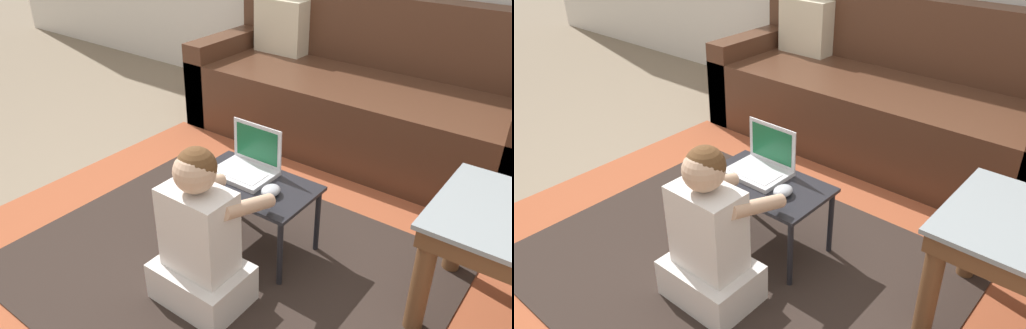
# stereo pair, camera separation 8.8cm
# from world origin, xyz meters

# --- Properties ---
(ground_plane) EXTENTS (16.00, 16.00, 0.00)m
(ground_plane) POSITION_xyz_m (0.00, 0.00, 0.00)
(ground_plane) COLOR #7F705B
(area_rug) EXTENTS (2.45, 1.97, 0.01)m
(area_rug) POSITION_xyz_m (0.04, -0.09, 0.00)
(area_rug) COLOR #9E4C2D
(area_rug) RESTS_ON ground_plane
(couch) EXTENTS (2.15, 0.82, 0.88)m
(couch) POSITION_xyz_m (-0.08, 1.35, 0.30)
(couch) COLOR #4C2D1E
(couch) RESTS_ON ground_plane
(laptop_desk) EXTENTS (0.55, 0.33, 0.34)m
(laptop_desk) POSITION_xyz_m (0.04, 0.10, 0.29)
(laptop_desk) COLOR black
(laptop_desk) RESTS_ON ground_plane
(laptop) EXTENTS (0.26, 0.20, 0.21)m
(laptop) POSITION_xyz_m (-0.03, 0.15, 0.37)
(laptop) COLOR silver
(laptop) RESTS_ON laptop_desk
(computer_mouse) EXTENTS (0.07, 0.09, 0.04)m
(computer_mouse) POSITION_xyz_m (0.16, 0.07, 0.36)
(computer_mouse) COLOR #B2B7C1
(computer_mouse) RESTS_ON laptop_desk
(person_seated) EXTENTS (0.36, 0.41, 0.68)m
(person_seated) POSITION_xyz_m (0.09, -0.28, 0.29)
(person_seated) COLOR silver
(person_seated) RESTS_ON ground_plane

